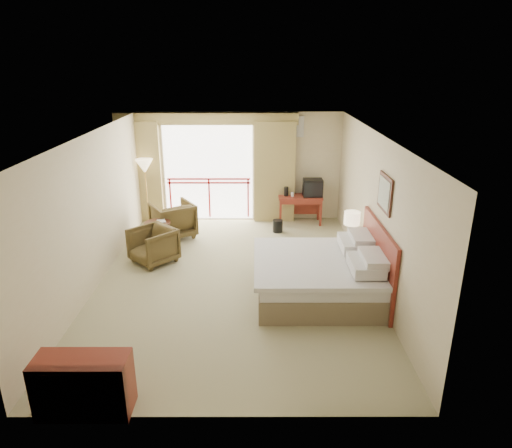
{
  "coord_description": "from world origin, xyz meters",
  "views": [
    {
      "loc": [
        0.38,
        -7.69,
        3.9
      ],
      "look_at": [
        0.39,
        0.4,
        0.96
      ],
      "focal_mm": 32.0,
      "sensor_mm": 36.0,
      "label": 1
    }
  ],
  "objects_px": {
    "dresser": "(84,385)",
    "armchair_far": "(174,236)",
    "tv": "(313,188)",
    "bed": "(320,275)",
    "side_table": "(158,231)",
    "table_lamp": "(352,219)",
    "armchair_near": "(155,262)",
    "desk": "(300,201)",
    "floor_lamp": "(145,169)",
    "wastebasket": "(278,226)",
    "nightstand": "(350,253)"
  },
  "relations": [
    {
      "from": "tv",
      "to": "side_table",
      "type": "bearing_deg",
      "value": -160.59
    },
    {
      "from": "side_table",
      "to": "floor_lamp",
      "type": "xyz_separation_m",
      "value": [
        -0.56,
        1.57,
        1.0
      ]
    },
    {
      "from": "tv",
      "to": "dresser",
      "type": "bearing_deg",
      "value": -123.2
    },
    {
      "from": "tv",
      "to": "armchair_far",
      "type": "height_order",
      "value": "tv"
    },
    {
      "from": "dresser",
      "to": "armchair_far",
      "type": "bearing_deg",
      "value": 91.65
    },
    {
      "from": "tv",
      "to": "dresser",
      "type": "distance_m",
      "value": 7.36
    },
    {
      "from": "armchair_far",
      "to": "dresser",
      "type": "relative_size",
      "value": 0.83
    },
    {
      "from": "desk",
      "to": "nightstand",
      "type": "bearing_deg",
      "value": -78.01
    },
    {
      "from": "nightstand",
      "to": "side_table",
      "type": "distance_m",
      "value": 4.07
    },
    {
      "from": "bed",
      "to": "armchair_near",
      "type": "distance_m",
      "value": 3.48
    },
    {
      "from": "armchair_near",
      "to": "side_table",
      "type": "xyz_separation_m",
      "value": [
        -0.04,
        0.7,
        0.41
      ]
    },
    {
      "from": "bed",
      "to": "nightstand",
      "type": "xyz_separation_m",
      "value": [
        0.75,
        1.18,
        -0.1
      ]
    },
    {
      "from": "desk",
      "to": "wastebasket",
      "type": "distance_m",
      "value": 0.99
    },
    {
      "from": "armchair_near",
      "to": "side_table",
      "type": "distance_m",
      "value": 0.82
    },
    {
      "from": "tv",
      "to": "armchair_near",
      "type": "height_order",
      "value": "tv"
    },
    {
      "from": "wastebasket",
      "to": "side_table",
      "type": "height_order",
      "value": "side_table"
    },
    {
      "from": "side_table",
      "to": "armchair_far",
      "type": "bearing_deg",
      "value": 74.75
    },
    {
      "from": "dresser",
      "to": "tv",
      "type": "bearing_deg",
      "value": 64.97
    },
    {
      "from": "tv",
      "to": "wastebasket",
      "type": "xyz_separation_m",
      "value": [
        -0.88,
        -0.64,
        -0.77
      ]
    },
    {
      "from": "table_lamp",
      "to": "side_table",
      "type": "xyz_separation_m",
      "value": [
        -3.97,
        0.85,
        -0.57
      ]
    },
    {
      "from": "bed",
      "to": "dresser",
      "type": "bearing_deg",
      "value": -138.02
    },
    {
      "from": "desk",
      "to": "armchair_far",
      "type": "relative_size",
      "value": 1.2
    },
    {
      "from": "tv",
      "to": "dresser",
      "type": "height_order",
      "value": "tv"
    },
    {
      "from": "table_lamp",
      "to": "dresser",
      "type": "relative_size",
      "value": 0.5
    },
    {
      "from": "desk",
      "to": "dresser",
      "type": "relative_size",
      "value": 1.0
    },
    {
      "from": "table_lamp",
      "to": "dresser",
      "type": "height_order",
      "value": "table_lamp"
    },
    {
      "from": "desk",
      "to": "floor_lamp",
      "type": "xyz_separation_m",
      "value": [
        -3.77,
        -0.13,
        0.86
      ]
    },
    {
      "from": "tv",
      "to": "table_lamp",
      "type": "bearing_deg",
      "value": -85.21
    },
    {
      "from": "bed",
      "to": "armchair_far",
      "type": "relative_size",
      "value": 2.37
    },
    {
      "from": "dresser",
      "to": "bed",
      "type": "bearing_deg",
      "value": 44.46
    },
    {
      "from": "bed",
      "to": "dresser",
      "type": "height_order",
      "value": "bed"
    },
    {
      "from": "table_lamp",
      "to": "floor_lamp",
      "type": "xyz_separation_m",
      "value": [
        -4.53,
        2.42,
        0.43
      ]
    },
    {
      "from": "wastebasket",
      "to": "armchair_far",
      "type": "height_order",
      "value": "armchair_far"
    },
    {
      "from": "desk",
      "to": "armchair_far",
      "type": "distance_m",
      "value": 3.21
    },
    {
      "from": "bed",
      "to": "tv",
      "type": "height_order",
      "value": "tv"
    },
    {
      "from": "nightstand",
      "to": "side_table",
      "type": "height_order",
      "value": "side_table"
    },
    {
      "from": "armchair_near",
      "to": "armchair_far",
      "type": "bearing_deg",
      "value": 127.69
    },
    {
      "from": "bed",
      "to": "armchair_far",
      "type": "distance_m",
      "value": 4.14
    },
    {
      "from": "wastebasket",
      "to": "armchair_far",
      "type": "relative_size",
      "value": 0.33
    },
    {
      "from": "desk",
      "to": "side_table",
      "type": "relative_size",
      "value": 1.79
    },
    {
      "from": "armchair_near",
      "to": "side_table",
      "type": "height_order",
      "value": "side_table"
    },
    {
      "from": "table_lamp",
      "to": "dresser",
      "type": "xyz_separation_m",
      "value": [
        -3.85,
        -4.02,
        -0.62
      ]
    },
    {
      "from": "wastebasket",
      "to": "side_table",
      "type": "distance_m",
      "value": 2.83
    },
    {
      "from": "wastebasket",
      "to": "floor_lamp",
      "type": "xyz_separation_m",
      "value": [
        -3.19,
        0.56,
        1.26
      ]
    },
    {
      "from": "table_lamp",
      "to": "dresser",
      "type": "distance_m",
      "value": 5.6
    },
    {
      "from": "armchair_far",
      "to": "tv",
      "type": "bearing_deg",
      "value": 164.29
    },
    {
      "from": "table_lamp",
      "to": "desk",
      "type": "distance_m",
      "value": 2.7
    },
    {
      "from": "wastebasket",
      "to": "armchair_near",
      "type": "xyz_separation_m",
      "value": [
        -2.59,
        -1.71,
        -0.15
      ]
    },
    {
      "from": "tv",
      "to": "armchair_far",
      "type": "relative_size",
      "value": 0.52
    },
    {
      "from": "bed",
      "to": "side_table",
      "type": "relative_size",
      "value": 3.53
    }
  ]
}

